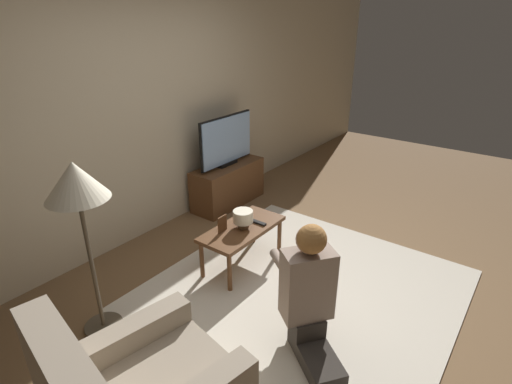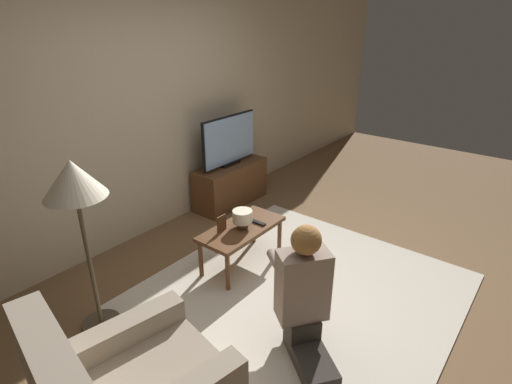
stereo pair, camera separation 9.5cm
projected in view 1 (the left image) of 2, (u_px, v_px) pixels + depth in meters
ground_plane at (304, 291)px, 3.43m from camera, size 10.00×10.00×0.00m
wall_back at (142, 111)px, 3.96m from camera, size 10.00×0.06×2.60m
rug at (304, 290)px, 3.43m from camera, size 2.41×2.36×0.02m
tv_stand at (228, 184)px, 4.93m from camera, size 0.98×0.38×0.51m
tv at (226, 141)px, 4.71m from camera, size 0.87×0.08×0.60m
coffee_table at (242, 232)px, 3.65m from camera, size 0.84×0.40×0.41m
floor_lamp at (77, 191)px, 2.57m from camera, size 0.41×0.41×1.33m
person_kneeling at (309, 291)px, 2.67m from camera, size 0.71×0.83×0.96m
picture_frame at (222, 224)px, 3.53m from camera, size 0.11×0.01×0.15m
table_lamp at (243, 218)px, 3.58m from camera, size 0.18×0.18×0.17m
remote at (259, 223)px, 3.69m from camera, size 0.04×0.15×0.02m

